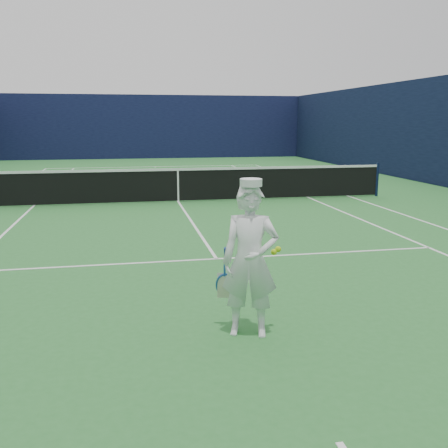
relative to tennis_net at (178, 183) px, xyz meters
name	(u,v)px	position (x,y,z in m)	size (l,w,h in m)	color
ground	(178,202)	(0.00, 0.00, -0.55)	(80.00, 80.00, 0.00)	#2A6F2F
court_markings	(178,202)	(0.00, 0.00, -0.55)	(11.03, 23.83, 0.01)	white
windscreen_fence	(177,134)	(0.00, 0.00, 1.45)	(20.12, 36.12, 4.00)	#0E1236
tennis_net	(178,183)	(0.00, 0.00, 0.00)	(12.88, 0.09, 1.07)	#141E4C
tennis_player	(250,261)	(-0.19, -9.54, 0.31)	(0.73, 0.65, 1.77)	white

